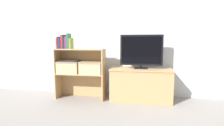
% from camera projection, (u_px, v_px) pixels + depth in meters
% --- Properties ---
extents(ground_plane, '(16.00, 16.00, 0.00)m').
position_uv_depth(ground_plane, '(111.00, 102.00, 2.85)').
color(ground_plane, gray).
extents(wall_back, '(10.00, 0.05, 2.40)m').
position_uv_depth(wall_back, '(115.00, 30.00, 3.18)').
color(wall_back, silver).
rests_on(wall_back, ground_plane).
extents(tv_stand, '(1.02, 0.47, 0.54)m').
position_uv_depth(tv_stand, '(141.00, 84.00, 2.96)').
color(tv_stand, tan).
rests_on(tv_stand, ground_plane).
extents(tv, '(0.70, 0.14, 0.56)m').
position_uv_depth(tv, '(141.00, 51.00, 2.89)').
color(tv, black).
rests_on(tv, tv_stand).
extents(bookshelf_lower_tier, '(0.85, 0.28, 0.44)m').
position_uv_depth(bookshelf_lower_tier, '(82.00, 82.00, 3.10)').
color(bookshelf_lower_tier, tan).
rests_on(bookshelf_lower_tier, ground_plane).
extents(bookshelf_upper_tier, '(0.85, 0.28, 0.42)m').
position_uv_depth(bookshelf_upper_tier, '(81.00, 57.00, 3.04)').
color(bookshelf_upper_tier, tan).
rests_on(bookshelf_upper_tier, bookshelf_lower_tier).
extents(book_tan, '(0.02, 0.16, 0.17)m').
position_uv_depth(book_tan, '(58.00, 44.00, 2.99)').
color(book_tan, tan).
rests_on(book_tan, bookshelf_upper_tier).
extents(book_maroon, '(0.02, 0.15, 0.20)m').
position_uv_depth(book_maroon, '(59.00, 43.00, 2.98)').
color(book_maroon, maroon).
rests_on(book_maroon, bookshelf_upper_tier).
extents(book_navy, '(0.02, 0.14, 0.18)m').
position_uv_depth(book_navy, '(61.00, 43.00, 2.98)').
color(book_navy, navy).
rests_on(book_navy, bookshelf_upper_tier).
extents(book_crimson, '(0.03, 0.12, 0.23)m').
position_uv_depth(book_crimson, '(63.00, 42.00, 2.97)').
color(book_crimson, '#B22328').
rests_on(book_crimson, bookshelf_upper_tier).
extents(book_charcoal, '(0.03, 0.16, 0.23)m').
position_uv_depth(book_charcoal, '(65.00, 42.00, 2.96)').
color(book_charcoal, '#232328').
rests_on(book_charcoal, bookshelf_upper_tier).
extents(book_plum, '(0.03, 0.14, 0.21)m').
position_uv_depth(book_plum, '(67.00, 43.00, 2.96)').
color(book_plum, '#6B2D66').
rests_on(book_plum, bookshelf_upper_tier).
extents(book_forest, '(0.03, 0.15, 0.26)m').
position_uv_depth(book_forest, '(69.00, 41.00, 2.95)').
color(book_forest, '#286638').
rests_on(book_forest, bookshelf_upper_tier).
extents(book_olive, '(0.04, 0.14, 0.18)m').
position_uv_depth(book_olive, '(71.00, 43.00, 2.95)').
color(book_olive, olive).
rests_on(book_olive, bookshelf_upper_tier).
extents(baby_monitor, '(0.05, 0.03, 0.12)m').
position_uv_depth(baby_monitor, '(101.00, 46.00, 2.90)').
color(baby_monitor, white).
rests_on(baby_monitor, bookshelf_upper_tier).
extents(storage_basket_left, '(0.38, 0.25, 0.20)m').
position_uv_depth(storage_basket_left, '(69.00, 67.00, 3.03)').
color(storage_basket_left, tan).
rests_on(storage_basket_left, bookshelf_lower_tier).
extents(storage_basket_right, '(0.38, 0.25, 0.20)m').
position_uv_depth(storage_basket_right, '(91.00, 67.00, 2.96)').
color(storage_basket_right, tan).
rests_on(storage_basket_right, bookshelf_lower_tier).
extents(laptop, '(0.33, 0.23, 0.02)m').
position_uv_depth(laptop, '(69.00, 61.00, 3.01)').
color(laptop, '#2D2D33').
rests_on(laptop, storage_basket_left).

